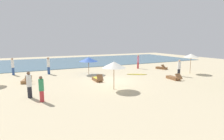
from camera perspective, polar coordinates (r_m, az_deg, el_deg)
ground_plane at (r=17.83m, az=-0.79°, el=-3.31°), size 60.00×60.00×0.00m
ocean_water at (r=33.78m, az=-13.26°, el=2.52°), size 48.00×16.00×0.06m
umbrella_1 at (r=14.28m, az=0.61°, el=1.67°), size 1.87×1.87×2.25m
umbrella_2 at (r=20.97m, az=-7.40°, el=3.33°), size 2.15×2.15×1.98m
umbrella_3 at (r=23.20m, az=23.62°, el=4.17°), size 1.75×1.75×2.34m
lounger_0 at (r=25.69m, az=15.35°, el=0.65°), size 1.14×1.78×0.70m
lounger_1 at (r=19.31m, az=18.77°, el=-2.32°), size 0.73×1.75×0.67m
lounger_2 at (r=18.74m, az=-25.31°, el=-3.07°), size 0.99×1.74×0.73m
lounger_3 at (r=17.70m, az=-4.65°, el=-2.86°), size 0.65×1.69×0.71m
person_0 at (r=25.47m, az=8.19°, el=2.74°), size 0.37×0.37×1.94m
person_1 at (r=21.13m, az=20.34°, el=0.63°), size 0.41×0.41×1.81m
person_2 at (r=23.33m, az=-28.75°, el=1.06°), size 0.43×0.43×1.96m
person_3 at (r=22.20m, az=-19.35°, el=1.31°), size 0.45×0.45×1.97m
person_4 at (r=13.61m, az=-24.60°, el=-4.19°), size 0.48×0.48×1.83m
person_5 at (r=12.46m, az=-21.32°, el=-5.52°), size 0.38×0.38×1.69m
surfboard at (r=21.06m, az=7.81°, el=-1.33°), size 2.29×1.63×0.07m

